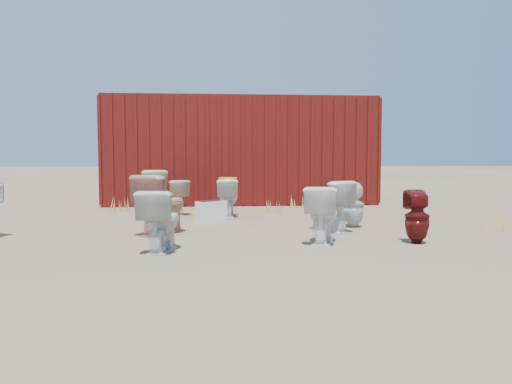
{
  "coord_description": "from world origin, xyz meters",
  "views": [
    {
      "loc": [
        -0.61,
        -6.69,
        1.06
      ],
      "look_at": [
        0.0,
        0.6,
        0.55
      ],
      "focal_mm": 35.0,
      "sensor_mm": 36.0,
      "label": 1
    }
  ],
  "objects": [
    {
      "name": "toilet_back_yellowlid",
      "position": [
        -0.37,
        2.23,
        0.34
      ],
      "size": [
        0.41,
        0.68,
        0.67
      ],
      "primitive_type": "imported",
      "rotation": [
        0.0,
        0.0,
        3.09
      ],
      "color": "white",
      "rests_on": "ground"
    },
    {
      "name": "ground",
      "position": [
        0.0,
        0.0,
        0.0
      ],
      "size": [
        100.0,
        100.0,
        0.0
      ],
      "primitive_type": "plane",
      "color": "brown",
      "rests_on": "ground"
    },
    {
      "name": "weed_clump_f",
      "position": [
        3.39,
        0.11,
        0.11
      ],
      "size": [
        0.28,
        0.28,
        0.22
      ],
      "primitive_type": "cone",
      "color": "tan",
      "rests_on": "ground"
    },
    {
      "name": "yellow_lid",
      "position": [
        -0.37,
        2.23,
        0.69
      ],
      "size": [
        0.34,
        0.43,
        0.02
      ],
      "primitive_type": "ellipsoid",
      "color": "gold",
      "rests_on": "toilet_back_yellowlid"
    },
    {
      "name": "toilet_front_c",
      "position": [
        0.72,
        -0.63,
        0.35
      ],
      "size": [
        0.59,
        0.78,
        0.71
      ],
      "primitive_type": "imported",
      "rotation": [
        0.0,
        0.0,
        2.83
      ],
      "color": "white",
      "rests_on": "ground"
    },
    {
      "name": "toilet_back_e",
      "position": [
        1.49,
        0.69,
        0.34
      ],
      "size": [
        0.31,
        0.32,
        0.68
      ],
      "primitive_type": "imported",
      "rotation": [
        0.0,
        0.0,
        3.16
      ],
      "color": "silver",
      "rests_on": "ground"
    },
    {
      "name": "toilet_back_beige_right",
      "position": [
        -1.77,
        2.76,
        0.41
      ],
      "size": [
        0.65,
        0.9,
        0.83
      ],
      "primitive_type": "imported",
      "rotation": [
        0.0,
        0.0,
        3.39
      ],
      "color": "beige",
      "rests_on": "ground"
    },
    {
      "name": "toilet_front_maroon",
      "position": [
        1.88,
        -0.78,
        0.33
      ],
      "size": [
        0.32,
        0.33,
        0.66
      ],
      "primitive_type": "imported",
      "rotation": [
        0.0,
        0.0,
        3.05
      ],
      "color": "#570E0F",
      "rests_on": "ground"
    },
    {
      "name": "weed_clump_c",
      "position": [
        1.88,
        3.2,
        0.14
      ],
      "size": [
        0.36,
        0.36,
        0.29
      ],
      "primitive_type": "cone",
      "color": "tan",
      "rests_on": "ground"
    },
    {
      "name": "loose_tank",
      "position": [
        -0.66,
        1.41,
        0.17
      ],
      "size": [
        0.52,
        0.46,
        0.35
      ],
      "primitive_type": "cube",
      "rotation": [
        0.0,
        0.0,
        0.64
      ],
      "color": "white",
      "rests_on": "ground"
    },
    {
      "name": "weed_clump_d",
      "position": [
        -0.43,
        3.19,
        0.12
      ],
      "size": [
        0.3,
        0.3,
        0.24
      ],
      "primitive_type": "cone",
      "color": "tan",
      "rests_on": "ground"
    },
    {
      "name": "loose_lid_near",
      "position": [
        -1.05,
        2.71,
        0.01
      ],
      "size": [
        0.39,
        0.5,
        0.02
      ],
      "primitive_type": "ellipsoid",
      "rotation": [
        0.0,
        0.0,
        -0.03
      ],
      "color": "tan",
      "rests_on": "ground"
    },
    {
      "name": "shipping_container",
      "position": [
        0.0,
        5.2,
        1.2
      ],
      "size": [
        6.0,
        2.4,
        2.4
      ],
      "primitive_type": "cube",
      "color": "#530E0D",
      "rests_on": "ground"
    },
    {
      "name": "weed_clump_b",
      "position": [
        0.52,
        2.48,
        0.15
      ],
      "size": [
        0.32,
        0.32,
        0.3
      ],
      "primitive_type": "cone",
      "color": "tan",
      "rests_on": "ground"
    },
    {
      "name": "weed_clump_e",
      "position": [
        1.11,
        3.42,
        0.14
      ],
      "size": [
        0.34,
        0.34,
        0.28
      ],
      "primitive_type": "cone",
      "color": "tan",
      "rests_on": "ground"
    },
    {
      "name": "weed_clump_a",
      "position": [
        -2.43,
        3.05,
        0.14
      ],
      "size": [
        0.36,
        0.36,
        0.27
      ],
      "primitive_type": "cone",
      "color": "tan",
      "rests_on": "ground"
    },
    {
      "name": "toilet_back_beige_left",
      "position": [
        -1.35,
        2.54,
        0.32
      ],
      "size": [
        0.62,
        0.73,
        0.65
      ],
      "primitive_type": "imported",
      "rotation": [
        0.0,
        0.0,
        3.63
      ],
      "color": "beige",
      "rests_on": "ground"
    },
    {
      "name": "toilet_front_e",
      "position": [
        1.02,
        0.3,
        0.37
      ],
      "size": [
        0.7,
        0.82,
        0.73
      ],
      "primitive_type": "imported",
      "rotation": [
        0.0,
        0.0,
        3.64
      ],
      "color": "white",
      "rests_on": "ground"
    },
    {
      "name": "loose_lid_far",
      "position": [
        -1.42,
        0.87,
        0.01
      ],
      "size": [
        0.58,
        0.59,
        0.02
      ],
      "primitive_type": "ellipsoid",
      "rotation": [
        0.0,
        0.0,
        0.78
      ],
      "color": "#CCB393",
      "rests_on": "ground"
    },
    {
      "name": "toilet_front_a",
      "position": [
        -1.21,
        -1.03,
        0.35
      ],
      "size": [
        0.51,
        0.74,
        0.7
      ],
      "primitive_type": "imported",
      "rotation": [
        0.0,
        0.0,
        2.96
      ],
      "color": "silver",
      "rests_on": "ground"
    },
    {
      "name": "toilet_front_pink",
      "position": [
        -1.33,
        0.23,
        0.41
      ],
      "size": [
        0.81,
        0.93,
        0.83
      ],
      "primitive_type": "imported",
      "rotation": [
        0.0,
        0.0,
        2.61
      ],
      "color": "tan",
      "rests_on": "ground"
    }
  ]
}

